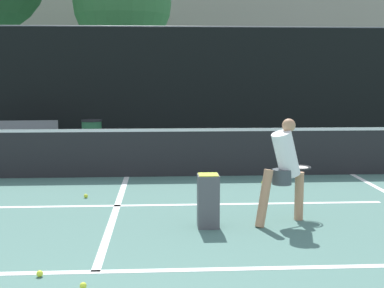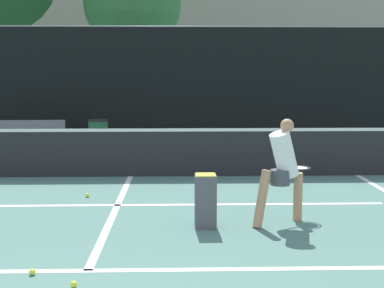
{
  "view_description": "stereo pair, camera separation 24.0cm",
  "coord_description": "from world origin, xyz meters",
  "px_view_note": "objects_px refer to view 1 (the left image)",
  "views": [
    {
      "loc": [
        0.69,
        -2.42,
        2.02
      ],
      "look_at": [
        1.15,
        5.62,
        0.95
      ],
      "focal_mm": 50.0,
      "sensor_mm": 36.0,
      "label": 1
    },
    {
      "loc": [
        0.93,
        -2.43,
        2.02
      ],
      "look_at": [
        1.15,
        5.62,
        0.95
      ],
      "focal_mm": 50.0,
      "sensor_mm": 36.0,
      "label": 2
    }
  ],
  "objects_px": {
    "player_practicing": "(285,167)",
    "courtside_bench": "(24,137)",
    "ball_hopper": "(208,199)",
    "parked_car": "(286,116)",
    "trash_bin": "(92,138)"
  },
  "relations": [
    {
      "from": "ball_hopper",
      "to": "parked_car",
      "type": "relative_size",
      "value": 0.16
    },
    {
      "from": "player_practicing",
      "to": "ball_hopper",
      "type": "bearing_deg",
      "value": 160.47
    },
    {
      "from": "player_practicing",
      "to": "ball_hopper",
      "type": "relative_size",
      "value": 2.01
    },
    {
      "from": "courtside_bench",
      "to": "ball_hopper",
      "type": "bearing_deg",
      "value": -60.99
    },
    {
      "from": "player_practicing",
      "to": "parked_car",
      "type": "distance_m",
      "value": 11.12
    },
    {
      "from": "trash_bin",
      "to": "ball_hopper",
      "type": "bearing_deg",
      "value": -69.65
    },
    {
      "from": "player_practicing",
      "to": "trash_bin",
      "type": "xyz_separation_m",
      "value": [
        -3.35,
        6.04,
        -0.32
      ]
    },
    {
      "from": "ball_hopper",
      "to": "courtside_bench",
      "type": "xyz_separation_m",
      "value": [
        -3.98,
        6.4,
        0.1
      ]
    },
    {
      "from": "ball_hopper",
      "to": "courtside_bench",
      "type": "distance_m",
      "value": 7.54
    },
    {
      "from": "player_practicing",
      "to": "parked_car",
      "type": "relative_size",
      "value": 0.33
    },
    {
      "from": "player_practicing",
      "to": "parked_car",
      "type": "height_order",
      "value": "player_practicing"
    },
    {
      "from": "courtside_bench",
      "to": "trash_bin",
      "type": "relative_size",
      "value": 1.82
    },
    {
      "from": "player_practicing",
      "to": "ball_hopper",
      "type": "xyz_separation_m",
      "value": [
        -1.05,
        -0.16,
        -0.4
      ]
    },
    {
      "from": "player_practicing",
      "to": "courtside_bench",
      "type": "xyz_separation_m",
      "value": [
        -5.03,
        6.24,
        -0.3
      ]
    },
    {
      "from": "ball_hopper",
      "to": "parked_car",
      "type": "height_order",
      "value": "parked_car"
    }
  ]
}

